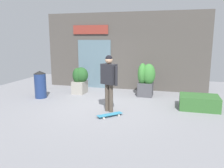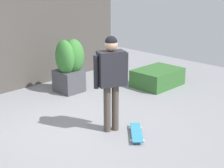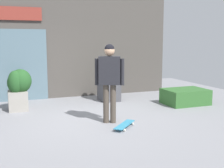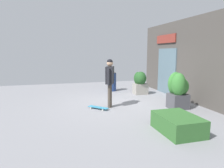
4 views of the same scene
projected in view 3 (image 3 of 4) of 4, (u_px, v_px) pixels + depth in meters
The scene contains 7 objects.
ground_plane at pixel (92, 119), 6.89m from camera, with size 12.00×12.00×0.00m, color gray.
building_facade at pixel (62, 46), 9.45m from camera, with size 7.30×0.31×3.41m.
skateboarder at pixel (110, 74), 6.46m from camera, with size 0.61×0.43×1.78m.
skateboard at pixel (125, 125), 6.23m from camera, with size 0.69×0.69×0.08m.
planter_box_left at pixel (110, 78), 8.95m from camera, with size 0.69×0.70×1.32m.
planter_box_right at pixel (18, 87), 7.72m from camera, with size 0.63×0.65×1.11m.
hedge_ledge at pixel (185, 97), 8.54m from camera, with size 1.23×0.90×0.45m, color #33662D.
Camera 3 is at (-1.96, -6.42, 1.85)m, focal length 46.49 mm.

